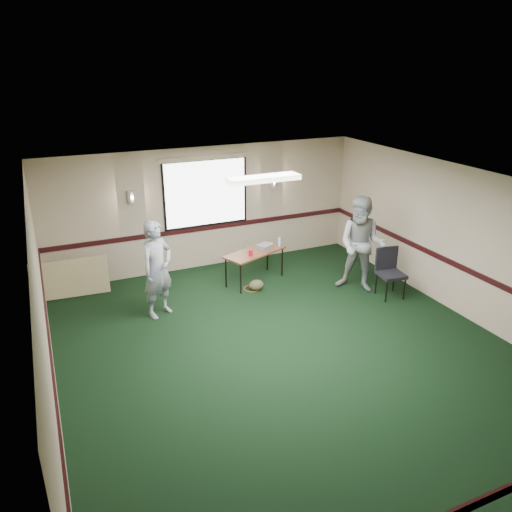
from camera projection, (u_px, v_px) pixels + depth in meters
name	position (u px, v px, depth m)	size (l,w,h in m)	color
ground	(289.00, 352.00, 8.07)	(8.00, 8.00, 0.00)	black
room_shell	(238.00, 222.00, 9.29)	(8.00, 8.02, 8.00)	tan
folding_table	(255.00, 254.00, 10.40)	(1.46, 1.01, 0.68)	#5C2A1A
projector	(264.00, 247.00, 10.50)	(0.30, 0.25, 0.10)	gray
game_console	(267.00, 245.00, 10.68)	(0.19, 0.16, 0.05)	silver
red_cup	(251.00, 253.00, 10.12)	(0.09, 0.09, 0.13)	#AF0B21
water_bottle	(279.00, 242.00, 10.65)	(0.06, 0.06, 0.19)	#95CDF5
duffel_bag	(256.00, 285.00, 10.18)	(0.31, 0.24, 0.22)	#413C25
cable_coil	(252.00, 288.00, 10.27)	(0.34, 0.34, 0.02)	#BF3817
folded_table	(70.00, 278.00, 9.85)	(1.47, 0.06, 0.75)	tan
conference_chair	(389.00, 268.00, 9.83)	(0.53, 0.55, 0.97)	black
person_left	(157.00, 269.00, 8.94)	(0.66, 0.43, 1.81)	#3B4782
person_right	(362.00, 245.00, 9.90)	(0.95, 0.74, 1.95)	#7CA3C0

